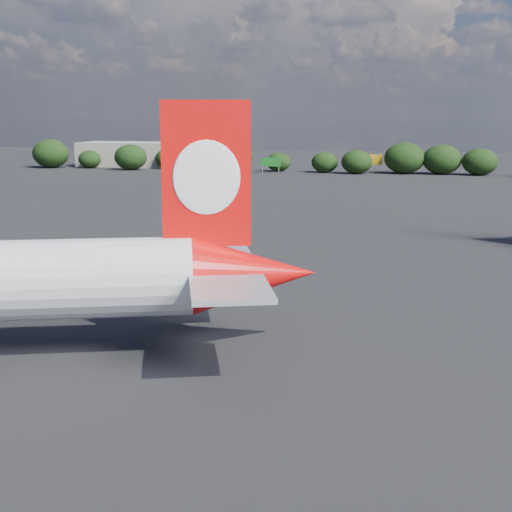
# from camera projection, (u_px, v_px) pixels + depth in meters

# --- Properties ---
(ground) EXTENTS (500.00, 500.00, 0.00)m
(ground) POSITION_uv_depth(u_px,v_px,m) (223.00, 241.00, 98.30)
(ground) COLOR black
(ground) RESTS_ON ground
(terminal_building) EXTENTS (42.00, 16.00, 8.00)m
(terminal_building) POSITION_uv_depth(u_px,v_px,m) (143.00, 154.00, 238.10)
(terminal_building) COLOR gray
(terminal_building) RESTS_ON ground
(highway_sign) EXTENTS (6.00, 0.30, 4.50)m
(highway_sign) POSITION_uv_depth(u_px,v_px,m) (271.00, 162.00, 212.46)
(highway_sign) COLOR #156B1E
(highway_sign) RESTS_ON ground
(billboard_yellow) EXTENTS (5.00, 0.30, 5.50)m
(billboard_yellow) POSITION_uv_depth(u_px,v_px,m) (374.00, 160.00, 211.32)
(billboard_yellow) COLOR orange
(billboard_yellow) RESTS_ON ground
(horizon_treeline) EXTENTS (207.14, 15.54, 9.32)m
(horizon_treeline) POSITION_uv_depth(u_px,v_px,m) (363.00, 160.00, 210.45)
(horizon_treeline) COLOR black
(horizon_treeline) RESTS_ON ground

